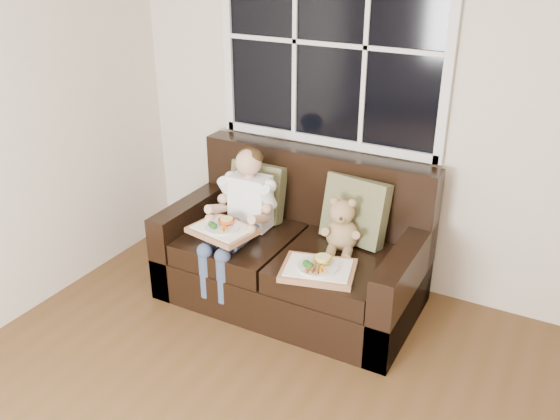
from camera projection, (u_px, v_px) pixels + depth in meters
The scene contains 9 objects.
room_walls at pixel (211, 232), 1.55m from camera, with size 4.52×5.02×2.71m.
window_back at pixel (330, 44), 3.83m from camera, with size 1.62×0.04×1.37m.
loveseat at pixel (295, 255), 4.04m from camera, with size 1.70×0.92×0.96m.
pillow_left at pixel (257, 191), 4.18m from camera, with size 0.40×0.19×0.41m.
pillow_right at pixel (355, 210), 3.85m from camera, with size 0.46×0.26×0.44m.
child at pixel (242, 207), 3.94m from camera, with size 0.39×0.60×0.89m.
teddy_bear at pixel (341, 228), 3.77m from camera, with size 0.25×0.30×0.37m.
tray_left at pixel (223, 229), 3.82m from camera, with size 0.45×0.37×0.09m.
tray_right at pixel (318, 269), 3.55m from camera, with size 0.51×0.43×0.10m.
Camera 1 is at (0.82, -1.13, 2.31)m, focal length 38.00 mm.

